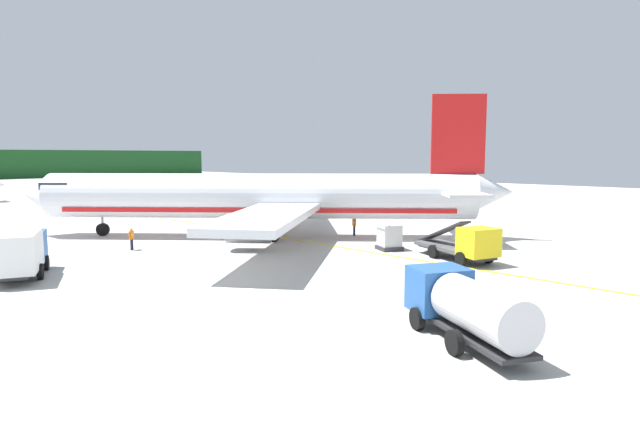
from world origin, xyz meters
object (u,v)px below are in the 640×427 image
Objects in this scene: crew_marshaller at (354,224)px; crew_loader_left at (131,237)px; airliner_foreground at (266,197)px; service_truck_pushback at (19,252)px; service_truck_baggage at (466,305)px; cargo_container_near at (389,237)px; service_truck_fuel at (466,244)px.

crew_loader_left is at bearing 156.04° from crew_marshaller.
airliner_foreground is 5.51× the size of service_truck_pushback.
cargo_container_near is (13.47, 13.37, -0.45)m from service_truck_baggage.
cargo_container_near is at bearing -46.09° from crew_loader_left.
crew_marshaller is (5.70, -4.94, -2.40)m from airliner_foreground.
cargo_container_near is at bearing -24.58° from service_truck_pushback.
cargo_container_near is 1.32× the size of crew_loader_left.
service_truck_baggage is at bearing -135.23° from cargo_container_near.
crew_loader_left is at bearing 89.25° from service_truck_baggage.
service_truck_baggage is 2.91× the size of cargo_container_near.
service_truck_baggage is at bearing -130.83° from crew_marshaller.
service_truck_baggage is 24.66m from service_truck_pushback.
airliner_foreground is 11.67m from cargo_container_near.
airliner_foreground reaches higher than crew_marshaller.
airliner_foreground is 15.44× the size of cargo_container_near.
service_truck_pushback is (-21.48, 16.17, 0.35)m from service_truck_fuel.
cargo_container_near is at bearing -119.09° from crew_marshaller.
service_truck_baggage is 25.93m from crew_marshaller.
service_truck_pushback is (-8.16, 23.27, 0.12)m from service_truck_baggage.
service_truck_pushback is at bearing -176.20° from airliner_foreground.
crew_marshaller is (3.64, 12.53, -0.17)m from service_truck_fuel.
service_truck_fuel is 23.76m from crew_loader_left.
service_truck_fuel reaches higher than service_truck_baggage.
cargo_container_near is 1.29× the size of crew_marshaller.
service_truck_pushback is 9.31m from crew_loader_left.
crew_marshaller is at bearing -40.89° from airliner_foreground.
service_truck_baggage reaches higher than crew_loader_left.
service_truck_baggage reaches higher than cargo_container_near.
crew_loader_left is (-16.60, 7.38, -0.03)m from crew_marshaller.
airliner_foreground is 19.55m from service_truck_pushback.
cargo_container_near is 18.92m from crew_loader_left.
airliner_foreground is at bearing 3.80° from service_truck_pushback.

